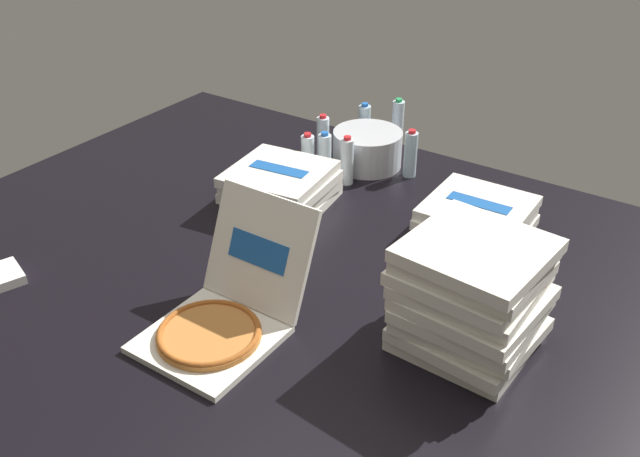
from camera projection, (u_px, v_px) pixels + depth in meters
ground_plane at (307, 276)px, 2.56m from camera, size 3.20×2.40×0.02m
open_pizza_box at (224, 312)px, 2.25m from camera, size 0.39×0.55×0.38m
pizza_stack_right_mid at (472, 296)px, 2.14m from camera, size 0.44×0.43×0.37m
pizza_stack_center_far at (477, 217)px, 2.78m from camera, size 0.40×0.41×0.13m
pizza_stack_left_mid at (281, 187)px, 2.96m from camera, size 0.44×0.45×0.17m
ice_bucket at (367, 149)px, 3.29m from camera, size 0.32×0.32×0.17m
water_bottle_0 at (308, 158)px, 3.15m from camera, size 0.06×0.06×0.23m
water_bottle_1 at (398, 121)px, 3.51m from camera, size 0.06×0.06×0.23m
water_bottle_2 at (364, 126)px, 3.46m from camera, size 0.06×0.06×0.23m
water_bottle_3 at (323, 138)px, 3.33m from camera, size 0.06×0.06×0.23m
water_bottle_4 at (347, 161)px, 3.12m from camera, size 0.06×0.06×0.23m
water_bottle_5 at (411, 154)px, 3.18m from camera, size 0.06×0.06×0.23m
water_bottle_6 at (325, 157)px, 3.16m from camera, size 0.06×0.06×0.23m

